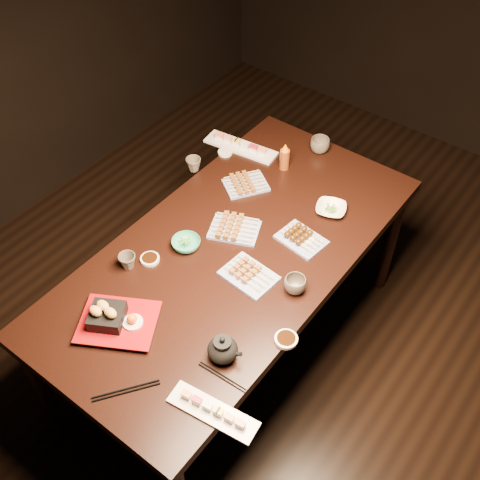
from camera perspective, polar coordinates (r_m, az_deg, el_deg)
name	(u,v)px	position (r m, az deg, el deg)	size (l,w,h in m)	color
ground	(259,408)	(3.00, 1.77, -15.60)	(5.00, 5.00, 0.00)	black
dining_table	(234,303)	(2.86, -0.61, -6.03)	(0.90, 1.80, 0.75)	black
sushi_platter_near	(213,410)	(2.12, -2.59, -15.81)	(0.33, 0.09, 0.04)	white
sushi_platter_far	(241,144)	(3.08, 0.06, 9.05)	(0.38, 0.11, 0.05)	white
yakitori_plate_center	(234,227)	(2.63, -0.53, 1.28)	(0.21, 0.16, 0.05)	#828EB6
yakitori_plate_right	(249,273)	(2.45, 0.86, -3.11)	(0.22, 0.16, 0.06)	#828EB6
yakitori_plate_left	(246,182)	(2.85, 0.56, 5.51)	(0.20, 0.14, 0.05)	#828EB6
tsukune_plate	(302,237)	(2.61, 5.86, 0.32)	(0.20, 0.15, 0.05)	#828EB6
edamame_bowl_green	(186,244)	(2.58, -5.13, -0.35)	(0.12, 0.12, 0.04)	#339B71
edamame_bowl_cream	(331,209)	(2.76, 8.61, 2.90)	(0.14, 0.14, 0.03)	#F5EEC9
tempura_tray	(117,317)	(2.33, -11.60, -7.13)	(0.29, 0.23, 0.11)	black
teacup_near_left	(128,261)	(2.53, -10.62, -2.00)	(0.07, 0.07, 0.07)	#4B443A
teacup_mid_right	(295,285)	(2.41, 5.25, -4.25)	(0.09, 0.09, 0.07)	#4B443A
teacup_far_left	(194,164)	(2.95, -4.43, 7.16)	(0.07, 0.07, 0.07)	#4B443A
teacup_far_right	(320,145)	(3.08, 7.58, 8.90)	(0.10, 0.10, 0.08)	#4B443A
teapot	(223,348)	(2.20, -1.66, -10.16)	(0.13, 0.13, 0.11)	black
condiment_bottle	(285,156)	(2.94, 4.26, 7.92)	(0.05, 0.05, 0.14)	maroon
sauce_dish_west	(150,259)	(2.56, -8.54, -1.80)	(0.08, 0.08, 0.01)	white
sauce_dish_east	(305,238)	(2.63, 6.16, 0.14)	(0.08, 0.08, 0.01)	white
sauce_dish_se	(286,339)	(2.29, 4.39, -9.38)	(0.09, 0.09, 0.02)	white
sauce_dish_nw	(225,152)	(3.06, -1.42, 8.30)	(0.07, 0.07, 0.01)	white
chopsticks_near	(126,390)	(2.21, -10.74, -13.84)	(0.24, 0.02, 0.01)	black
chopsticks_se	(222,376)	(2.20, -1.69, -12.81)	(0.20, 0.02, 0.01)	black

